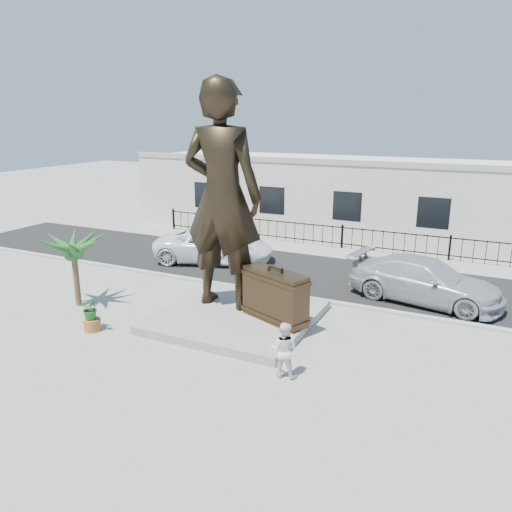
{
  "coord_description": "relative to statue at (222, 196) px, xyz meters",
  "views": [
    {
      "loc": [
        7.18,
        -12.95,
        6.98
      ],
      "look_at": [
        0.0,
        2.0,
        2.3
      ],
      "focal_mm": 35.0,
      "sensor_mm": 36.0,
      "label": 1
    }
  ],
  "objects": [
    {
      "name": "ground",
      "position": [
        1.32,
        -2.04,
        -4.28
      ],
      "size": [
        100.0,
        100.0,
        0.0
      ],
      "primitive_type": "plane",
      "color": "#9E9991",
      "rests_on": "ground"
    },
    {
      "name": "palm_tree",
      "position": [
        -5.33,
        -1.84,
        -4.28
      ],
      "size": [
        1.8,
        1.8,
        3.2
      ],
      "primitive_type": null,
      "color": "#1D511E",
      "rests_on": "ground"
    },
    {
      "name": "tourist",
      "position": [
        3.8,
        -3.43,
        -3.48
      ],
      "size": [
        0.84,
        0.69,
        1.59
      ],
      "primitive_type": "imported",
      "rotation": [
        0.0,
        0.0,
        3.27
      ],
      "color": "white",
      "rests_on": "ground"
    },
    {
      "name": "car_white",
      "position": [
        -3.65,
        5.52,
        -3.47
      ],
      "size": [
        6.27,
        4.17,
        1.6
      ],
      "primitive_type": "imported",
      "rotation": [
        0.0,
        0.0,
        1.86
      ],
      "color": "white",
      "rests_on": "street"
    },
    {
      "name": "far_sidewalk",
      "position": [
        1.32,
        9.96,
        -4.27
      ],
      "size": [
        40.0,
        2.5,
        0.02
      ],
      "primitive_type": "cube",
      "color": "#9E9991",
      "rests_on": "ground"
    },
    {
      "name": "planter",
      "position": [
        -3.18,
        -3.4,
        -4.08
      ],
      "size": [
        0.56,
        0.56,
        0.4
      ],
      "primitive_type": "cylinder",
      "color": "#9F5F2A",
      "rests_on": "ground"
    },
    {
      "name": "worker",
      "position": [
        -4.57,
        9.73,
        -3.36
      ],
      "size": [
        1.18,
        0.71,
        1.79
      ],
      "primitive_type": "imported",
      "rotation": [
        0.0,
        0.0,
        -0.04
      ],
      "color": "#FF480D",
      "rests_on": "far_sidewalk"
    },
    {
      "name": "car_silver",
      "position": [
        6.49,
        4.27,
        -3.43
      ],
      "size": [
        6.1,
        3.32,
        1.68
      ],
      "primitive_type": "imported",
      "rotation": [
        0.0,
        0.0,
        1.4
      ],
      "color": "#AAADAF",
      "rests_on": "street"
    },
    {
      "name": "street",
      "position": [
        1.32,
        5.96,
        -4.27
      ],
      "size": [
        40.0,
        7.0,
        0.01
      ],
      "primitive_type": "cube",
      "color": "black",
      "rests_on": "ground"
    },
    {
      "name": "statue",
      "position": [
        0.0,
        0.0,
        0.0
      ],
      "size": [
        2.97,
        2.01,
        7.95
      ],
      "primitive_type": "imported",
      "rotation": [
        0.0,
        0.0,
        3.18
      ],
      "color": "black",
      "rests_on": "plinth"
    },
    {
      "name": "suitcase",
      "position": [
        2.28,
        -0.55,
        -3.12
      ],
      "size": [
        2.55,
        1.65,
        1.72
      ],
      "primitive_type": "cube",
      "rotation": [
        0.0,
        0.0,
        -0.39
      ],
      "color": "#342516",
      "rests_on": "plinth"
    },
    {
      "name": "curb",
      "position": [
        1.32,
        2.46,
        -4.22
      ],
      "size": [
        40.0,
        0.25,
        0.12
      ],
      "primitive_type": "cube",
      "color": "#A5A399",
      "rests_on": "ground"
    },
    {
      "name": "fence",
      "position": [
        1.32,
        10.76,
        -3.68
      ],
      "size": [
        22.0,
        0.1,
        1.2
      ],
      "primitive_type": "cube",
      "color": "black",
      "rests_on": "ground"
    },
    {
      "name": "shrub",
      "position": [
        -3.18,
        -3.4,
        -3.49
      ],
      "size": [
        0.83,
        0.76,
        0.77
      ],
      "primitive_type": "imported",
      "rotation": [
        0.0,
        0.0,
        0.27
      ],
      "color": "#206424",
      "rests_on": "planter"
    },
    {
      "name": "building",
      "position": [
        1.32,
        14.96,
        -2.08
      ],
      "size": [
        28.0,
        7.0,
        4.4
      ],
      "primitive_type": "cube",
      "color": "silver",
      "rests_on": "ground"
    },
    {
      "name": "plinth",
      "position": [
        0.82,
        -0.54,
        -4.13
      ],
      "size": [
        5.2,
        5.2,
        0.3
      ],
      "primitive_type": "cube",
      "color": "gray",
      "rests_on": "ground"
    }
  ]
}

